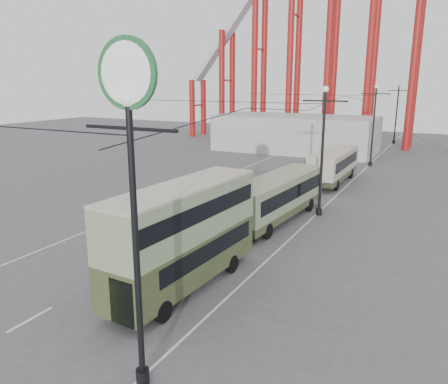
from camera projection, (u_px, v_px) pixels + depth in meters
The scene contains 11 objects.
ground at pixel (84, 304), 19.38m from camera, with size 160.00×160.00×0.00m, color #4F4F51.
road_markings at pixel (249, 199), 36.71m from camera, with size 12.52×120.00×0.01m.
lamp_post_near at pixel (131, 144), 12.37m from camera, with size 3.20×0.44×10.80m.
lamp_post_mid at pixel (322, 152), 31.22m from camera, with size 3.20×0.44×9.32m.
lamp_post_far at pixel (373, 126), 50.14m from camera, with size 3.20×0.44×9.32m.
lamp_post_distant at pixel (396, 114), 69.07m from camera, with size 3.20×0.44×9.32m.
fairground_shed at pixel (295, 133), 61.89m from camera, with size 22.00×10.00×5.00m, color #AFAFA9.
double_decker_bus at pixel (184, 232), 20.26m from camera, with size 2.93×9.51×5.04m.
single_decker_green at pixel (277, 196), 30.69m from camera, with size 3.46×11.38×3.17m.
single_decker_cream at pixel (334, 165), 42.46m from camera, with size 2.61×10.05×3.12m.
pedestrian at pixel (190, 230), 26.09m from camera, with size 0.73×0.48×2.00m, color black.
Camera 1 is at (13.65, -12.72, 9.56)m, focal length 35.00 mm.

